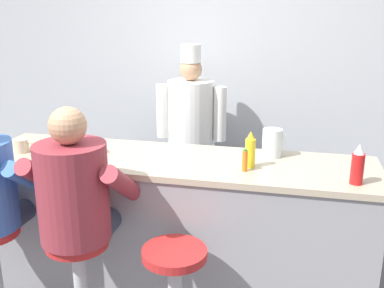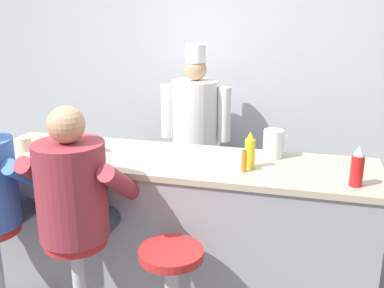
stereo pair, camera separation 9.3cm
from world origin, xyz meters
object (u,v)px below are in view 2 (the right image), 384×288
Objects in this scene: hot_sauce_bottle_orange at (244,161)px; ketchup_bottle_red at (357,167)px; coffee_mug_tan at (26,144)px; empty_stool_round at (172,284)px; coffee_mug_white at (92,145)px; water_pitcher_clear at (273,144)px; cereal_bowl at (73,159)px; breakfast_plate at (60,146)px; mustard_bottle_yellow at (250,151)px; diner_seated_maroon at (75,197)px; cook_in_whites_near at (195,127)px.

ketchup_bottle_red is at bearing -5.89° from hot_sauce_bottle_orange.
coffee_mug_tan reaches higher than empty_stool_round.
empty_stool_round is (-0.96, -0.39, -0.65)m from ketchup_bottle_red.
empty_stool_round is (0.75, -0.59, -0.59)m from coffee_mug_white.
water_pitcher_clear reaches higher than coffee_mug_tan.
hot_sauce_bottle_orange is at bearing -1.27° from coffee_mug_tan.
hot_sauce_bottle_orange is 1.10m from cereal_bowl.
water_pitcher_clear is 0.73× the size of breakfast_plate.
ketchup_bottle_red is 1.25× the size of water_pitcher_clear.
mustard_bottle_yellow is at bearing 10.27° from cereal_bowl.
coffee_mug_white is at bearing 106.35° from diner_seated_maroon.
empty_stool_round is (1.22, -0.50, -0.59)m from coffee_mug_tan.
cereal_bowl is at bearing -108.16° from cook_in_whites_near.
diner_seated_maroon is at bearing -53.38° from breakfast_plate.
mustard_bottle_yellow is 0.14× the size of cook_in_whites_near.
cereal_bowl is (-1.73, -0.06, -0.08)m from ketchup_bottle_red.
breakfast_plate reaches higher than empty_stool_round.
water_pitcher_clear is at bearing 66.30° from hot_sauce_bottle_orange.
breakfast_plate is 0.23m from coffee_mug_tan.
coffee_mug_white is at bearing 173.32° from hot_sauce_bottle_orange.
mustard_bottle_yellow reaches higher than hot_sauce_bottle_orange.
breakfast_plate is (-1.49, -0.17, -0.08)m from water_pitcher_clear.
water_pitcher_clear is at bearing 63.98° from mustard_bottle_yellow.
hot_sauce_bottle_orange is 0.97× the size of coffee_mug_tan.
cook_in_whites_near reaches higher than diner_seated_maroon.
breakfast_plate is 1.78× the size of coffee_mug_tan.
diner_seated_maroon is (0.16, -0.55, -0.14)m from coffee_mug_white.
cook_in_whites_near is at bearing 80.71° from diner_seated_maroon.
coffee_mug_white is (-1.71, 0.19, -0.06)m from ketchup_bottle_red.
mustard_bottle_yellow reaches higher than breakfast_plate.
breakfast_plate is 0.28m from coffee_mug_white.
ketchup_bottle_red is at bearing 13.10° from diner_seated_maroon.
cereal_bowl reaches higher than empty_stool_round.
ketchup_bottle_red is 0.63m from mustard_bottle_yellow.
mustard_bottle_yellow is 1.37m from breakfast_plate.
diner_seated_maroon reaches higher than breakfast_plate.
coffee_mug_tan is (-0.45, 0.16, 0.02)m from cereal_bowl.
hot_sauce_bottle_orange is 0.36m from water_pitcher_clear.
ketchup_bottle_red is 0.35× the size of empty_stool_round.
coffee_mug_white is (0.27, -0.03, 0.03)m from breakfast_plate.
breakfast_plate is (-1.98, 0.22, -0.09)m from ketchup_bottle_red.
cook_in_whites_near is at bearing 100.15° from empty_stool_round.
breakfast_plate is at bearing 173.37° from hot_sauce_bottle_orange.
coffee_mug_white is 1.12m from empty_stool_round.
mustard_bottle_yellow is 0.28m from water_pitcher_clear.
hot_sauce_bottle_orange is at bearing -6.68° from coffee_mug_white.
mustard_bottle_yellow is 1.37m from cook_in_whites_near.
water_pitcher_clear is at bearing 59.34° from empty_stool_round.
coffee_mug_white is at bearing 141.98° from empty_stool_round.
diner_seated_maroon is at bearing -166.90° from ketchup_bottle_red.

